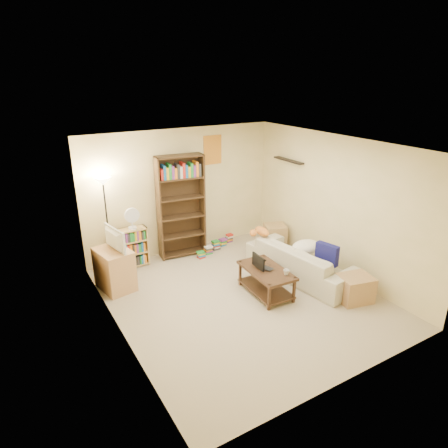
# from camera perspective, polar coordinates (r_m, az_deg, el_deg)

# --- Properties ---
(room) EXTENTS (4.50, 4.54, 2.52)m
(room) POSITION_cam_1_polar(r_m,az_deg,el_deg) (6.06, 2.78, 2.89)
(room) COLOR tan
(room) RESTS_ON ground
(sofa) EXTENTS (2.32, 1.39, 0.61)m
(sofa) POSITION_cam_1_polar(r_m,az_deg,el_deg) (7.34, 11.02, -5.23)
(sofa) COLOR #BFB79E
(sofa) RESTS_ON ground
(navy_pillow) EXTENTS (0.21, 0.42, 0.36)m
(navy_pillow) POSITION_cam_1_polar(r_m,az_deg,el_deg) (7.05, 14.49, -4.17)
(navy_pillow) COLOR navy
(navy_pillow) RESTS_ON sofa
(cream_blanket) EXTENTS (0.56, 0.40, 0.24)m
(cream_blanket) POSITION_cam_1_polar(r_m,az_deg,el_deg) (7.39, 11.61, -3.24)
(cream_blanket) COLOR white
(cream_blanket) RESTS_ON sofa
(tabby_cat) EXTENTS (0.49, 0.22, 0.17)m
(tabby_cat) POSITION_cam_1_polar(r_m,az_deg,el_deg) (7.50, 5.23, -1.09)
(tabby_cat) COLOR orange
(tabby_cat) RESTS_ON sofa
(coffee_table) EXTENTS (0.61, 1.04, 0.45)m
(coffee_table) POSITION_cam_1_polar(r_m,az_deg,el_deg) (6.72, 6.05, -7.62)
(coffee_table) COLOR #402818
(coffee_table) RESTS_ON ground
(laptop) EXTENTS (0.45, 0.40, 0.03)m
(laptop) POSITION_cam_1_polar(r_m,az_deg,el_deg) (6.71, 5.95, -6.05)
(laptop) COLOR black
(laptop) RESTS_ON coffee_table
(laptop_screen) EXTENTS (0.03, 0.34, 0.23)m
(laptop_screen) POSITION_cam_1_polar(r_m,az_deg,el_deg) (6.58, 4.92, -5.38)
(laptop_screen) COLOR white
(laptop_screen) RESTS_ON laptop
(mug) EXTENTS (0.13, 0.13, 0.09)m
(mug) POSITION_cam_1_polar(r_m,az_deg,el_deg) (6.50, 8.89, -6.83)
(mug) COLOR silver
(mug) RESTS_ON coffee_table
(tv_remote) EXTENTS (0.10, 0.19, 0.02)m
(tv_remote) POSITION_cam_1_polar(r_m,az_deg,el_deg) (6.95, 5.33, -5.03)
(tv_remote) COLOR black
(tv_remote) RESTS_ON coffee_table
(tv_stand) EXTENTS (0.59, 0.75, 0.72)m
(tv_stand) POSITION_cam_1_polar(r_m,az_deg,el_deg) (7.06, -15.37, -6.27)
(tv_stand) COLOR tan
(tv_stand) RESTS_ON ground
(television) EXTENTS (0.70, 0.33, 0.38)m
(television) POSITION_cam_1_polar(r_m,az_deg,el_deg) (6.83, -15.81, -2.16)
(television) COLOR black
(television) RESTS_ON tv_stand
(tall_bookshelf) EXTENTS (0.95, 0.41, 2.04)m
(tall_bookshelf) POSITION_cam_1_polar(r_m,az_deg,el_deg) (7.83, -6.16, 2.82)
(tall_bookshelf) COLOR #402C18
(tall_bookshelf) RESTS_ON ground
(short_bookshelf) EXTENTS (0.60, 0.24, 0.77)m
(short_bookshelf) POSITION_cam_1_polar(r_m,az_deg,el_deg) (7.74, -13.04, -3.35)
(short_bookshelf) COLOR tan
(short_bookshelf) RESTS_ON ground
(desk_fan) EXTENTS (0.27, 0.15, 0.42)m
(desk_fan) POSITION_cam_1_polar(r_m,az_deg,el_deg) (7.49, -13.02, 0.91)
(desk_fan) COLOR silver
(desk_fan) RESTS_ON short_bookshelf
(floor_lamp) EXTENTS (0.30, 0.30, 1.80)m
(floor_lamp) POSITION_cam_1_polar(r_m,az_deg,el_deg) (7.33, -16.70, 3.66)
(floor_lamp) COLOR black
(floor_lamp) RESTS_ON ground
(side_table) EXTENTS (0.55, 0.55, 0.49)m
(side_table) POSITION_cam_1_polar(r_m,az_deg,el_deg) (8.51, 7.28, -1.70)
(side_table) COLOR tan
(side_table) RESTS_ON ground
(end_cabinet) EXTENTS (0.60, 0.54, 0.43)m
(end_cabinet) POSITION_cam_1_polar(r_m,az_deg,el_deg) (6.87, 18.17, -8.74)
(end_cabinet) COLOR tan
(end_cabinet) RESTS_ON ground
(book_stacks) EXTENTS (1.07, 0.53, 0.20)m
(book_stacks) POSITION_cam_1_polar(r_m,az_deg,el_deg) (8.39, -1.11, -3.06)
(book_stacks) COLOR red
(book_stacks) RESTS_ON ground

